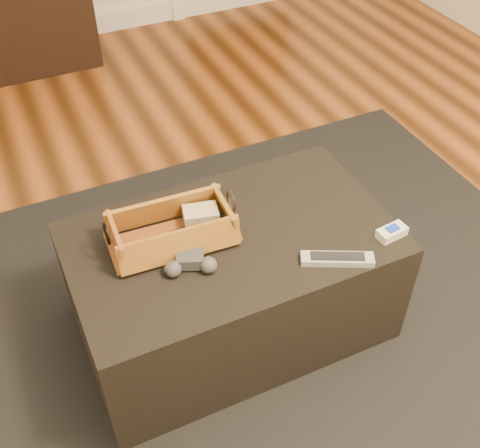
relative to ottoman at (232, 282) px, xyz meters
name	(u,v)px	position (x,y,z in m)	size (l,w,h in m)	color
floor	(230,390)	(-0.12, -0.24, -0.23)	(5.00, 5.50, 0.01)	brown
baseboard	(48,33)	(-0.12, 2.50, -0.16)	(5.00, 0.04, 0.12)	white
area_rug	(238,333)	(0.00, -0.05, -0.22)	(2.60, 2.00, 0.01)	black
ottoman	(232,282)	(0.00, 0.00, 0.00)	(1.00, 0.60, 0.42)	black
tv_remote	(168,240)	(-0.19, 0.04, 0.23)	(0.20, 0.05, 0.02)	black
cloth_bundle	(201,217)	(-0.07, 0.08, 0.25)	(0.11, 0.07, 0.06)	#CAAD8C
wicker_basket	(172,230)	(-0.17, 0.05, 0.26)	(0.39, 0.22, 0.13)	#9A5122
game_controller	(191,264)	(-0.16, -0.08, 0.23)	(0.16, 0.11, 0.05)	#2F3032
silver_remote	(337,259)	(0.24, -0.23, 0.22)	(0.21, 0.14, 0.02)	#AFB0B7
cream_gadget	(392,232)	(0.44, -0.21, 0.23)	(0.10, 0.06, 0.03)	silver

